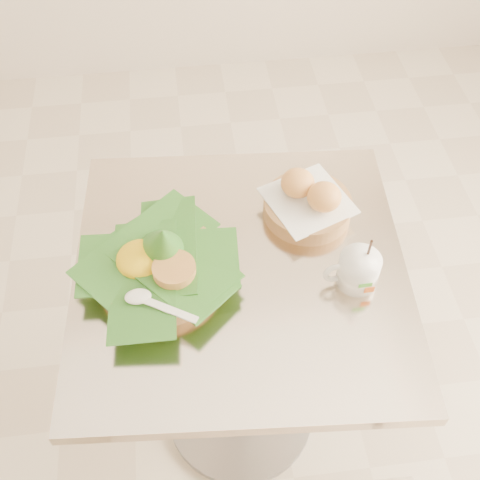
{
  "coord_description": "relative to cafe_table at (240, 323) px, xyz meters",
  "views": [
    {
      "loc": [
        0.0,
        -0.76,
        1.77
      ],
      "look_at": [
        0.1,
        0.01,
        0.82
      ],
      "focal_mm": 45.0,
      "sensor_mm": 36.0,
      "label": 1
    }
  ],
  "objects": [
    {
      "name": "rice_basket",
      "position": [
        -0.17,
        0.0,
        0.26
      ],
      "size": [
        0.33,
        0.33,
        0.16
      ],
      "rotation": [
        0.0,
        0.0,
        -0.23
      ],
      "color": "#B4824D",
      "rests_on": "cafe_table"
    },
    {
      "name": "bread_basket",
      "position": [
        0.17,
        0.14,
        0.26
      ],
      "size": [
        0.22,
        0.22,
        0.1
      ],
      "rotation": [
        0.0,
        0.0,
        -0.41
      ],
      "color": "#B4824D",
      "rests_on": "cafe_table"
    },
    {
      "name": "cafe_table",
      "position": [
        0.0,
        0.0,
        0.0
      ],
      "size": [
        0.75,
        0.75,
        0.75
      ],
      "rotation": [
        0.0,
        0.0,
        -0.07
      ],
      "color": "gray",
      "rests_on": "floor"
    },
    {
      "name": "floor",
      "position": [
        -0.1,
        0.01,
        -0.53
      ],
      "size": [
        3.6,
        3.6,
        0.0
      ],
      "primitive_type": "plane",
      "color": "beige",
      "rests_on": "ground"
    },
    {
      "name": "coffee_mug",
      "position": [
        0.23,
        -0.06,
        0.26
      ],
      "size": [
        0.12,
        0.09,
        0.15
      ],
      "rotation": [
        0.0,
        0.0,
        0.05
      ],
      "color": "white",
      "rests_on": "cafe_table"
    }
  ]
}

